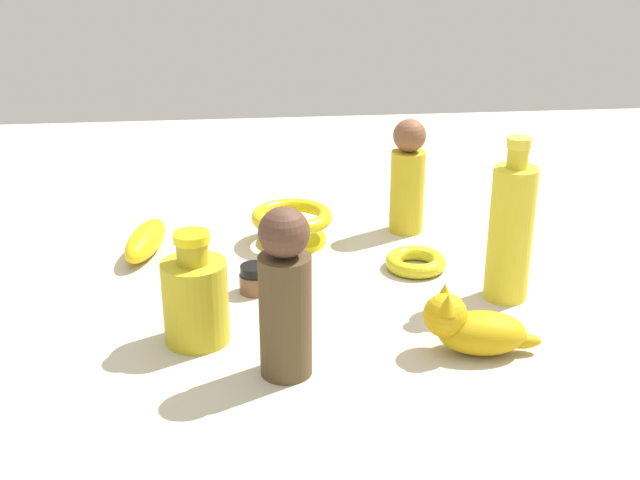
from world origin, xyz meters
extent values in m
plane|color=#BCB29E|center=(0.00, 0.00, 0.00)|extent=(2.00, 2.00, 0.00)
cylinder|color=gold|center=(-0.26, 0.07, 0.10)|extent=(0.06, 0.06, 0.20)
cylinder|color=gold|center=(-0.26, 0.07, 0.21)|extent=(0.03, 0.03, 0.03)
cylinder|color=yellow|center=(-0.26, 0.07, 0.23)|extent=(0.03, 0.03, 0.01)
cylinder|color=gold|center=(0.18, 0.16, 0.06)|extent=(0.08, 0.08, 0.11)
cylinder|color=gold|center=(0.18, 0.16, 0.13)|extent=(0.04, 0.04, 0.03)
cylinder|color=yellow|center=(0.18, 0.16, 0.15)|extent=(0.05, 0.05, 0.01)
torus|color=gold|center=(-0.15, -0.03, 0.01)|extent=(0.09, 0.09, 0.02)
ellipsoid|color=#C09710|center=(-0.18, 0.22, 0.03)|extent=(0.12, 0.08, 0.05)
sphere|color=#C09710|center=(-0.14, 0.22, 0.05)|extent=(0.06, 0.06, 0.06)
cone|color=#C09710|center=(-0.13, 0.23, 0.08)|extent=(0.03, 0.03, 0.03)
cone|color=#C09710|center=(-0.14, 0.20, 0.08)|extent=(0.03, 0.03, 0.03)
ellipsoid|color=#C09710|center=(-0.23, 0.23, 0.02)|extent=(0.05, 0.03, 0.02)
ellipsoid|color=yellow|center=(0.27, -0.14, 0.02)|extent=(0.08, 0.16, 0.05)
cylinder|color=#CABD0A|center=(0.03, -0.16, 0.01)|extent=(0.11, 0.11, 0.01)
torus|color=gold|center=(0.03, -0.16, 0.05)|extent=(0.14, 0.14, 0.02)
cylinder|color=#4F3D23|center=(0.07, 0.25, 0.08)|extent=(0.09, 0.09, 0.15)
sphere|color=#523426|center=(0.07, 0.25, 0.18)|extent=(0.06, 0.06, 0.06)
cylinder|color=brown|center=(0.10, 0.02, 0.01)|extent=(0.05, 0.05, 0.03)
cylinder|color=gold|center=(0.10, 0.02, 0.03)|extent=(0.04, 0.04, 0.00)
cylinder|color=black|center=(0.10, 0.02, 0.03)|extent=(0.04, 0.04, 0.01)
cylinder|color=gold|center=(-0.17, -0.19, 0.07)|extent=(0.08, 0.08, 0.14)
sphere|color=brown|center=(-0.17, -0.19, 0.17)|extent=(0.06, 0.06, 0.06)
camera|label=1|loc=(0.11, 1.12, 0.54)|focal=46.43mm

